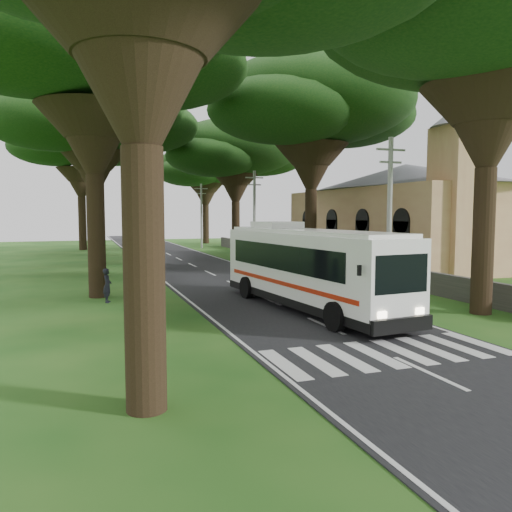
{
  "coord_description": "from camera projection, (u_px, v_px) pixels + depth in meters",
  "views": [
    {
      "loc": [
        -8.78,
        -14.86,
        4.32
      ],
      "look_at": [
        -0.5,
        8.6,
        2.2
      ],
      "focal_mm": 35.0,
      "sensor_mm": 36.0,
      "label": 1
    }
  ],
  "objects": [
    {
      "name": "tree_r_near",
      "position": [
        492.0,
        9.0,
        20.52
      ],
      "size": [
        15.08,
        15.08,
        16.07
      ],
      "color": "black",
      "rests_on": "ground"
    },
    {
      "name": "pole_mid",
      "position": [
        254.0,
        215.0,
        43.14
      ],
      "size": [
        1.6,
        0.24,
        8.0
      ],
      "color": "gray",
      "rests_on": "ground"
    },
    {
      "name": "tree_r_far",
      "position": [
        205.0,
        166.0,
        71.73
      ],
      "size": [
        13.45,
        13.45,
        14.1
      ],
      "color": "black",
      "rests_on": "ground"
    },
    {
      "name": "ground",
      "position": [
        352.0,
        339.0,
        17.24
      ],
      "size": [
        140.0,
        140.0,
        0.0
      ],
      "primitive_type": "plane",
      "color": "#194915",
      "rests_on": "ground"
    },
    {
      "name": "pole_near",
      "position": [
        389.0,
        216.0,
        24.34
      ],
      "size": [
        1.6,
        0.24,
        8.0
      ],
      "color": "gray",
      "rests_on": "ground"
    },
    {
      "name": "road",
      "position": [
        195.0,
        266.0,
        40.73
      ],
      "size": [
        8.0,
        120.0,
        0.04
      ],
      "primitive_type": "cube",
      "color": "black",
      "rests_on": "ground"
    },
    {
      "name": "tree_l_far",
      "position": [
        80.0,
        141.0,
        58.43
      ],
      "size": [
        14.11,
        14.11,
        15.91
      ],
      "color": "black",
      "rests_on": "ground"
    },
    {
      "name": "distant_car_c",
      "position": [
        153.0,
        239.0,
        71.99
      ],
      "size": [
        2.15,
        4.4,
        1.23
      ],
      "primitive_type": "imported",
      "rotation": [
        0.0,
        0.0,
        3.24
      ],
      "color": "maroon",
      "rests_on": "road"
    },
    {
      "name": "coach_bus",
      "position": [
        307.0,
        267.0,
        22.36
      ],
      "size": [
        3.78,
        12.45,
        3.61
      ],
      "rotation": [
        0.0,
        0.0,
        0.1
      ],
      "color": "white",
      "rests_on": "ground"
    },
    {
      "name": "property_wall",
      "position": [
        301.0,
        257.0,
        42.72
      ],
      "size": [
        0.35,
        50.0,
        1.2
      ],
      "primitive_type": "cube",
      "color": "#383533",
      "rests_on": "ground"
    },
    {
      "name": "tree_l_midb",
      "position": [
        93.0,
        115.0,
        41.87
      ],
      "size": [
        15.49,
        15.49,
        16.0
      ],
      "color": "black",
      "rests_on": "ground"
    },
    {
      "name": "distant_car_b",
      "position": [
        141.0,
        239.0,
        70.06
      ],
      "size": [
        2.0,
        4.72,
        1.51
      ],
      "primitive_type": "imported",
      "rotation": [
        0.0,
        0.0,
        0.09
      ],
      "color": "navy",
      "rests_on": "road"
    },
    {
      "name": "tree_l_mida",
      "position": [
        91.0,
        43.0,
        24.78
      ],
      "size": [
        14.09,
        14.09,
        15.92
      ],
      "color": "black",
      "rests_on": "ground"
    },
    {
      "name": "church",
      "position": [
        407.0,
        207.0,
        42.99
      ],
      "size": [
        14.0,
        24.0,
        11.6
      ],
      "color": "tan",
      "rests_on": "ground"
    },
    {
      "name": "tree_r_mida",
      "position": [
        312.0,
        104.0,
        37.62
      ],
      "size": [
        15.41,
        15.41,
        15.93
      ],
      "color": "black",
      "rests_on": "ground"
    },
    {
      "name": "tree_r_midb",
      "position": [
        235.0,
        149.0,
        54.47
      ],
      "size": [
        14.47,
        14.47,
        14.52
      ],
      "color": "black",
      "rests_on": "ground"
    },
    {
      "name": "pole_far",
      "position": [
        201.0,
        215.0,
        61.93
      ],
      "size": [
        1.6,
        0.24,
        8.0
      ],
      "color": "gray",
      "rests_on": "ground"
    },
    {
      "name": "pedestrian",
      "position": [
        107.0,
        285.0,
        24.2
      ],
      "size": [
        0.52,
        0.68,
        1.67
      ],
      "primitive_type": "imported",
      "rotation": [
        0.0,
        0.0,
        1.37
      ],
      "color": "black",
      "rests_on": "ground"
    },
    {
      "name": "crosswalk",
      "position": [
        386.0,
        354.0,
        15.36
      ],
      "size": [
        8.0,
        3.0,
        0.01
      ],
      "primitive_type": "cube",
      "color": "silver",
      "rests_on": "ground"
    }
  ]
}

